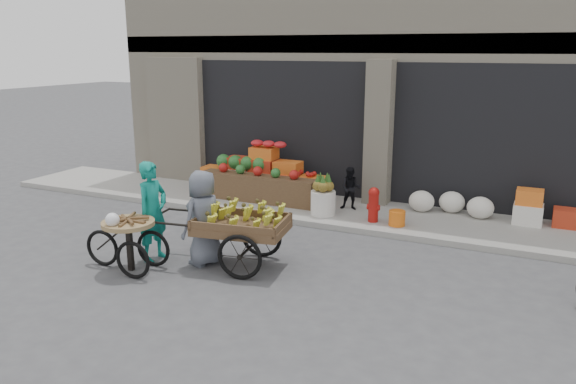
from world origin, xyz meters
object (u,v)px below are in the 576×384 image
at_px(pineapple_bin, 323,203).
at_px(vendor_woman, 153,211).
at_px(seated_person, 351,188).
at_px(tricycle_cart, 129,237).
at_px(fire_hydrant, 374,203).
at_px(banana_cart, 238,222).
at_px(orange_bucket, 397,218).
at_px(vendor_grey, 203,218).

distance_m(pineapple_bin, vendor_woman, 3.80).
bearing_deg(seated_person, pineapple_bin, -133.69).
bearing_deg(tricycle_cart, fire_hydrant, 48.48).
bearing_deg(fire_hydrant, banana_cart, -115.66).
xyz_separation_m(pineapple_bin, tricycle_cart, (-1.83, -3.89, 0.20)).
xyz_separation_m(orange_bucket, seated_person, (-1.20, 0.70, 0.31)).
relative_size(pineapple_bin, seated_person, 0.56).
height_order(pineapple_bin, vendor_grey, vendor_grey).
relative_size(pineapple_bin, fire_hydrant, 0.73).
xyz_separation_m(fire_hydrant, banana_cart, (-1.42, -2.95, 0.25)).
xyz_separation_m(pineapple_bin, orange_bucket, (1.60, -0.10, -0.10)).
relative_size(fire_hydrant, tricycle_cart, 0.49).
bearing_deg(fire_hydrant, tricycle_cart, -127.36).
distance_m(pineapple_bin, orange_bucket, 1.61).
xyz_separation_m(pineapple_bin, banana_cart, (-0.32, -3.00, 0.39)).
xyz_separation_m(pineapple_bin, vendor_woman, (-1.77, -3.32, 0.48)).
bearing_deg(orange_bucket, tricycle_cart, -132.16).
bearing_deg(banana_cart, seated_person, 70.23).
distance_m(orange_bucket, banana_cart, 3.51).
distance_m(orange_bucket, vendor_woman, 4.70).
height_order(seated_person, tricycle_cart, seated_person).
bearing_deg(vendor_grey, pineapple_bin, -179.56).
relative_size(seated_person, vendor_grey, 0.58).
height_order(fire_hydrant, banana_cart, banana_cart).
bearing_deg(seated_person, vendor_grey, -119.09).
bearing_deg(pineapple_bin, tricycle_cart, -115.21).
relative_size(vendor_woman, tricycle_cart, 1.18).
height_order(fire_hydrant, vendor_grey, vendor_grey).
height_order(banana_cart, tricycle_cart, banana_cart).
distance_m(banana_cart, tricycle_cart, 1.77).
relative_size(orange_bucket, vendor_woman, 0.19).
bearing_deg(banana_cart, orange_bucket, 48.01).
height_order(fire_hydrant, orange_bucket, fire_hydrant).
bearing_deg(seated_person, fire_hydrant, -52.88).
bearing_deg(pineapple_bin, orange_bucket, -3.58).
xyz_separation_m(orange_bucket, vendor_woman, (-3.37, -3.22, 0.58)).
height_order(pineapple_bin, orange_bucket, pineapple_bin).
distance_m(seated_person, banana_cart, 3.67).
bearing_deg(vendor_woman, banana_cart, -73.42).
bearing_deg(vendor_woman, seated_person, -25.08).
xyz_separation_m(banana_cart, tricycle_cart, (-1.52, -0.89, -0.19)).
distance_m(tricycle_cart, vendor_grey, 1.23).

